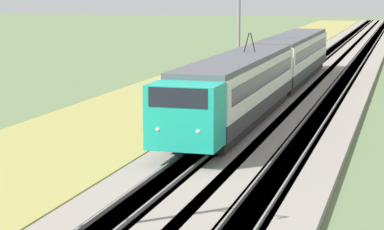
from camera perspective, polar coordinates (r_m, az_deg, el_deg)
ballast_main at (r=59.81m, az=7.84°, el=2.59°), size 240.00×4.40×0.30m
ballast_adjacent at (r=59.38m, az=11.55°, el=2.44°), size 240.00×4.40×0.30m
track_main at (r=59.80m, az=7.84°, el=2.60°), size 240.00×1.57×0.45m
track_adjacent at (r=59.38m, az=11.55°, el=2.45°), size 240.00×1.57×0.45m
grass_verge at (r=61.22m, az=1.23°, el=2.75°), size 240.00×9.05×0.12m
passenger_train at (r=48.67m, az=6.00°, el=3.60°), size 40.32×3.01×4.93m
catenary_mast_mid at (r=52.13m, az=3.64°, el=6.32°), size 0.22×2.56×8.47m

